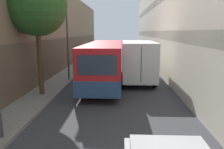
# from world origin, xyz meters

# --- Properties ---
(ground_plane) EXTENTS (150.00, 150.00, 0.00)m
(ground_plane) POSITION_xyz_m (0.00, 15.00, 0.00)
(ground_plane) COLOR #38383D
(sidewalk_left) EXTENTS (1.83, 60.00, 0.16)m
(sidewalk_left) POSITION_xyz_m (-4.23, 15.00, 0.08)
(sidewalk_left) COLOR gray
(sidewalk_left) RESTS_ON ground_plane
(building_left_shopfront) EXTENTS (2.40, 60.00, 7.98)m
(building_left_shopfront) POSITION_xyz_m (-6.24, 15.00, 3.62)
(building_left_shopfront) COLOR #847056
(building_left_shopfront) RESTS_ON ground_plane
(bus) EXTENTS (2.47, 10.38, 2.98)m
(bus) POSITION_xyz_m (-0.73, 15.81, 1.58)
(bus) COLOR red
(bus) RESTS_ON ground_plane
(box_truck) EXTENTS (2.33, 7.13, 3.06)m
(box_truck) POSITION_xyz_m (1.75, 16.96, 1.64)
(box_truck) COLOR silver
(box_truck) RESTS_ON ground_plane
(panel_van) EXTENTS (1.85, 4.71, 2.00)m
(panel_van) POSITION_xyz_m (-1.99, 27.18, 1.12)
(panel_van) COLOR navy
(panel_van) RESTS_ON ground_plane
(street_lamp) EXTENTS (0.36, 0.80, 6.34)m
(street_lamp) POSITION_xyz_m (-3.56, 16.34, 4.61)
(street_lamp) COLOR #38383D
(street_lamp) RESTS_ON sidewalk_left
(street_tree_left) EXTENTS (3.38, 3.38, 6.75)m
(street_tree_left) POSITION_xyz_m (-4.23, 12.32, 5.19)
(street_tree_left) COLOR #4C3823
(street_tree_left) RESTS_ON sidewalk_left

